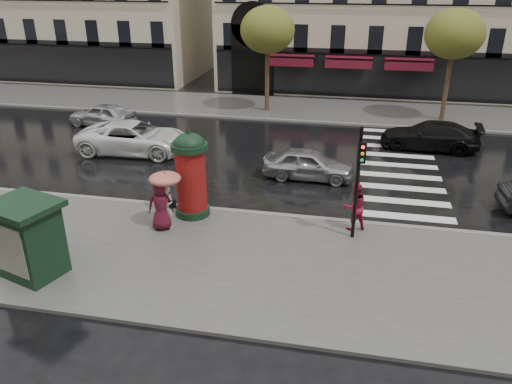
% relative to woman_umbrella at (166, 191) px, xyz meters
% --- Properties ---
extents(ground, '(160.00, 160.00, 0.00)m').
position_rel_woman_umbrella_xyz_m(ground, '(2.50, -1.22, -1.53)').
color(ground, black).
rests_on(ground, ground).
extents(near_sidewalk, '(90.00, 7.00, 0.12)m').
position_rel_woman_umbrella_xyz_m(near_sidewalk, '(2.50, -1.72, -1.47)').
color(near_sidewalk, '#474744').
rests_on(near_sidewalk, ground).
extents(far_sidewalk, '(90.00, 6.00, 0.12)m').
position_rel_woman_umbrella_xyz_m(far_sidewalk, '(2.50, 17.78, -1.47)').
color(far_sidewalk, '#474744').
rests_on(far_sidewalk, ground).
extents(near_kerb, '(90.00, 0.25, 0.14)m').
position_rel_woman_umbrella_xyz_m(near_kerb, '(2.50, 1.78, -1.46)').
color(near_kerb, slate).
rests_on(near_kerb, ground).
extents(far_kerb, '(90.00, 0.25, 0.14)m').
position_rel_woman_umbrella_xyz_m(far_kerb, '(2.50, 14.78, -1.46)').
color(far_kerb, slate).
rests_on(far_kerb, ground).
extents(zebra_crossing, '(3.60, 11.75, 0.01)m').
position_rel_woman_umbrella_xyz_m(zebra_crossing, '(8.50, 8.38, -1.53)').
color(zebra_crossing, silver).
rests_on(zebra_crossing, ground).
extents(tree_far_left, '(3.40, 3.40, 6.64)m').
position_rel_woman_umbrella_xyz_m(tree_far_left, '(0.50, 16.78, 3.63)').
color(tree_far_left, '#38281C').
rests_on(tree_far_left, ground).
extents(tree_far_right, '(3.40, 3.40, 6.64)m').
position_rel_woman_umbrella_xyz_m(tree_far_right, '(11.50, 16.78, 3.63)').
color(tree_far_right, '#38281C').
rests_on(tree_far_right, ground).
extents(woman_umbrella, '(1.12, 1.12, 2.15)m').
position_rel_woman_umbrella_xyz_m(woman_umbrella, '(0.00, 0.00, 0.00)').
color(woman_umbrella, beige).
rests_on(woman_umbrella, near_sidewalk).
extents(woman_red, '(1.05, 0.96, 1.74)m').
position_rel_woman_umbrella_xyz_m(woman_red, '(6.50, 1.18, -0.54)').
color(woman_red, maroon).
rests_on(woman_red, near_sidewalk).
extents(man_burgundy, '(1.02, 0.83, 1.81)m').
position_rel_woman_umbrella_xyz_m(man_burgundy, '(-0.17, -0.16, -0.51)').
color(man_burgundy, '#4F0F23').
rests_on(man_burgundy, near_sidewalk).
extents(morris_column, '(1.33, 1.33, 3.59)m').
position_rel_woman_umbrella_xyz_m(morris_column, '(0.53, 1.18, 0.30)').
color(morris_column, black).
rests_on(morris_column, near_sidewalk).
extents(traffic_light, '(0.29, 0.39, 3.95)m').
position_rel_woman_umbrella_xyz_m(traffic_light, '(6.52, 0.51, 0.98)').
color(traffic_light, black).
rests_on(traffic_light, near_sidewalk).
extents(newsstand, '(2.37, 2.17, 2.37)m').
position_rel_woman_umbrella_xyz_m(newsstand, '(-2.91, -3.66, -0.20)').
color(newsstand, black).
rests_on(newsstand, near_sidewalk).
extents(car_silver, '(4.05, 1.71, 1.37)m').
position_rel_woman_umbrella_xyz_m(car_silver, '(4.39, 5.89, -0.85)').
color(car_silver, '#A1A0A5').
rests_on(car_silver, ground).
extents(car_white, '(5.84, 2.90, 1.59)m').
position_rel_woman_umbrella_xyz_m(car_white, '(-4.65, 7.54, -0.74)').
color(car_white, white).
rests_on(car_white, ground).
extents(car_black, '(5.13, 2.44, 1.44)m').
position_rel_woman_umbrella_xyz_m(car_black, '(10.14, 11.20, -0.81)').
color(car_black, black).
rests_on(car_black, ground).
extents(car_far_silver, '(4.22, 2.15, 1.38)m').
position_rel_woman_umbrella_xyz_m(car_far_silver, '(-8.52, 11.61, -0.84)').
color(car_far_silver, '#B6B6BB').
rests_on(car_far_silver, ground).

